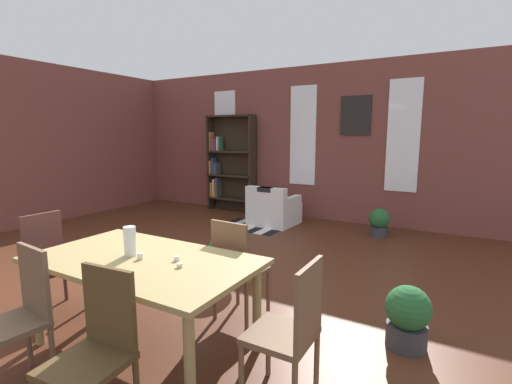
{
  "coord_description": "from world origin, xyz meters",
  "views": [
    {
      "loc": [
        2.86,
        -2.54,
        1.7
      ],
      "look_at": [
        0.39,
        1.78,
        0.91
      ],
      "focal_mm": 25.47,
      "sensor_mm": 36.0,
      "label": 1
    }
  ],
  "objects_px": {
    "dining_chair_head_right": "(291,329)",
    "bookshelf_tall": "(228,163)",
    "vase_on_table": "(130,241)",
    "dining_chair_near_right": "(96,348)",
    "potted_plant_by_shelf": "(408,316)",
    "potted_plant_corner": "(226,255)",
    "dining_chair_head_left": "(50,259)",
    "dining_chair_near_left": "(19,314)",
    "armchair_white": "(273,210)",
    "potted_plant_window": "(379,222)",
    "dining_chair_far_right": "(237,267)",
    "dining_table": "(143,268)"
  },
  "relations": [
    {
      "from": "dining_chair_head_right",
      "to": "dining_chair_head_left",
      "type": "xyz_separation_m",
      "value": [
        -2.53,
        0.0,
        0.0
      ]
    },
    {
      "from": "dining_chair_near_left",
      "to": "dining_chair_far_right",
      "type": "bearing_deg",
      "value": 61.56
    },
    {
      "from": "armchair_white",
      "to": "dining_chair_far_right",
      "type": "bearing_deg",
      "value": -68.11
    },
    {
      "from": "potted_plant_by_shelf",
      "to": "potted_plant_corner",
      "type": "relative_size",
      "value": 0.86
    },
    {
      "from": "dining_table",
      "to": "potted_plant_window",
      "type": "height_order",
      "value": "dining_table"
    },
    {
      "from": "dining_table",
      "to": "dining_chair_head_left",
      "type": "xyz_separation_m",
      "value": [
        -1.26,
        0.0,
        -0.15
      ]
    },
    {
      "from": "dining_chair_near_left",
      "to": "vase_on_table",
      "type": "bearing_deg",
      "value": 70.53
    },
    {
      "from": "dining_chair_head_left",
      "to": "armchair_white",
      "type": "height_order",
      "value": "dining_chair_head_left"
    },
    {
      "from": "dining_table",
      "to": "dining_chair_near_left",
      "type": "relative_size",
      "value": 1.88
    },
    {
      "from": "bookshelf_tall",
      "to": "armchair_white",
      "type": "bearing_deg",
      "value": -25.77
    },
    {
      "from": "vase_on_table",
      "to": "potted_plant_by_shelf",
      "type": "bearing_deg",
      "value": 28.0
    },
    {
      "from": "dining_chair_head_right",
      "to": "potted_plant_corner",
      "type": "relative_size",
      "value": 1.6
    },
    {
      "from": "dining_table",
      "to": "potted_plant_by_shelf",
      "type": "height_order",
      "value": "dining_table"
    },
    {
      "from": "bookshelf_tall",
      "to": "armchair_white",
      "type": "xyz_separation_m",
      "value": [
        1.51,
        -0.73,
        -0.78
      ]
    },
    {
      "from": "potted_plant_window",
      "to": "dining_chair_head_left",
      "type": "bearing_deg",
      "value": -117.36
    },
    {
      "from": "dining_chair_near_left",
      "to": "potted_plant_by_shelf",
      "type": "relative_size",
      "value": 1.85
    },
    {
      "from": "vase_on_table",
      "to": "potted_plant_corner",
      "type": "distance_m",
      "value": 1.46
    },
    {
      "from": "dining_table",
      "to": "potted_plant_window",
      "type": "bearing_deg",
      "value": 77.47
    },
    {
      "from": "potted_plant_by_shelf",
      "to": "potted_plant_window",
      "type": "distance_m",
      "value": 3.36
    },
    {
      "from": "potted_plant_corner",
      "to": "potted_plant_window",
      "type": "distance_m",
      "value": 3.13
    },
    {
      "from": "vase_on_table",
      "to": "dining_chair_near_left",
      "type": "distance_m",
      "value": 0.85
    },
    {
      "from": "potted_plant_window",
      "to": "dining_chair_far_right",
      "type": "bearing_deg",
      "value": -98.89
    },
    {
      "from": "dining_table",
      "to": "dining_chair_head_right",
      "type": "bearing_deg",
      "value": 0.0
    },
    {
      "from": "dining_chair_near_right",
      "to": "bookshelf_tall",
      "type": "relative_size",
      "value": 0.45
    },
    {
      "from": "dining_chair_head_left",
      "to": "bookshelf_tall",
      "type": "height_order",
      "value": "bookshelf_tall"
    },
    {
      "from": "potted_plant_window",
      "to": "dining_chair_near_left",
      "type": "bearing_deg",
      "value": -105.02
    },
    {
      "from": "dining_chair_near_left",
      "to": "dining_chair_far_right",
      "type": "xyz_separation_m",
      "value": [
        0.79,
        1.46,
        0.0
      ]
    },
    {
      "from": "dining_table",
      "to": "dining_chair_near_right",
      "type": "xyz_separation_m",
      "value": [
        0.39,
        -0.73,
        -0.15
      ]
    },
    {
      "from": "potted_plant_by_shelf",
      "to": "potted_plant_corner",
      "type": "distance_m",
      "value": 2.0
    },
    {
      "from": "vase_on_table",
      "to": "dining_chair_near_left",
      "type": "relative_size",
      "value": 0.25
    },
    {
      "from": "dining_table",
      "to": "dining_chair_head_left",
      "type": "height_order",
      "value": "dining_chair_head_left"
    },
    {
      "from": "dining_chair_near_left",
      "to": "bookshelf_tall",
      "type": "relative_size",
      "value": 0.45
    },
    {
      "from": "dining_chair_head_left",
      "to": "armchair_white",
      "type": "distance_m",
      "value": 4.12
    },
    {
      "from": "dining_chair_head_right",
      "to": "potted_plant_window",
      "type": "relative_size",
      "value": 2.02
    },
    {
      "from": "potted_plant_by_shelf",
      "to": "potted_plant_window",
      "type": "relative_size",
      "value": 1.09
    },
    {
      "from": "dining_chair_head_right",
      "to": "bookshelf_tall",
      "type": "distance_m",
      "value": 6.13
    },
    {
      "from": "dining_chair_near_right",
      "to": "dining_chair_near_left",
      "type": "bearing_deg",
      "value": -180.0
    },
    {
      "from": "vase_on_table",
      "to": "dining_chair_head_right",
      "type": "relative_size",
      "value": 0.25
    },
    {
      "from": "dining_table",
      "to": "dining_chair_far_right",
      "type": "relative_size",
      "value": 1.88
    },
    {
      "from": "dining_chair_head_right",
      "to": "dining_chair_far_right",
      "type": "relative_size",
      "value": 1.0
    },
    {
      "from": "dining_chair_head_left",
      "to": "dining_chair_near_right",
      "type": "bearing_deg",
      "value": -23.85
    },
    {
      "from": "dining_chair_head_left",
      "to": "armchair_white",
      "type": "bearing_deg",
      "value": 85.77
    },
    {
      "from": "dining_chair_head_right",
      "to": "bookshelf_tall",
      "type": "height_order",
      "value": "bookshelf_tall"
    },
    {
      "from": "dining_chair_head_left",
      "to": "bookshelf_tall",
      "type": "relative_size",
      "value": 0.45
    },
    {
      "from": "vase_on_table",
      "to": "dining_chair_head_left",
      "type": "xyz_separation_m",
      "value": [
        -1.13,
        0.0,
        -0.35
      ]
    },
    {
      "from": "dining_chair_near_right",
      "to": "potted_plant_by_shelf",
      "type": "xyz_separation_m",
      "value": [
        1.42,
        1.77,
        -0.25
      ]
    },
    {
      "from": "dining_chair_near_left",
      "to": "potted_plant_corner",
      "type": "distance_m",
      "value": 2.11
    },
    {
      "from": "vase_on_table",
      "to": "dining_chair_near_right",
      "type": "bearing_deg",
      "value": -53.97
    },
    {
      "from": "vase_on_table",
      "to": "dining_chair_near_right",
      "type": "relative_size",
      "value": 0.25
    },
    {
      "from": "armchair_white",
      "to": "vase_on_table",
      "type": "bearing_deg",
      "value": -78.64
    }
  ]
}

